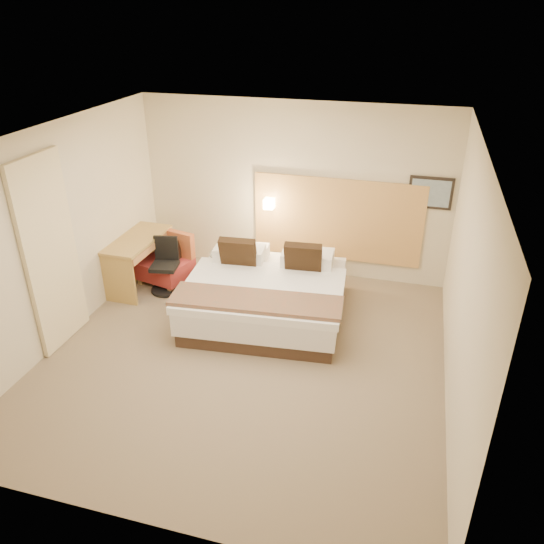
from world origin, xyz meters
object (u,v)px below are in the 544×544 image
(lounge_chair, at_px, (167,262))
(side_table, at_px, (228,269))
(desk, at_px, (139,248))
(desk_chair, at_px, (166,270))
(bed, at_px, (267,293))

(lounge_chair, height_order, side_table, lounge_chair)
(side_table, distance_m, desk, 1.38)
(lounge_chair, height_order, desk_chair, desk_chair)
(bed, relative_size, desk, 1.78)
(side_table, bearing_deg, bed, -36.75)
(side_table, relative_size, desk_chair, 0.80)
(lounge_chair, bearing_deg, side_table, -0.28)
(bed, distance_m, desk_chair, 1.69)
(desk, height_order, desk_chair, desk_chair)
(side_table, height_order, desk_chair, desk_chair)
(lounge_chair, relative_size, side_table, 1.29)
(lounge_chair, distance_m, side_table, 1.01)
(side_table, xyz_separation_m, desk_chair, (-0.89, -0.30, 0.01))
(bed, bearing_deg, desk_chair, 170.30)
(bed, distance_m, desk, 2.15)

